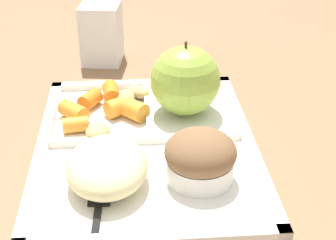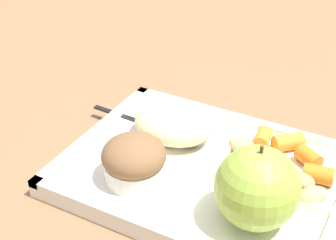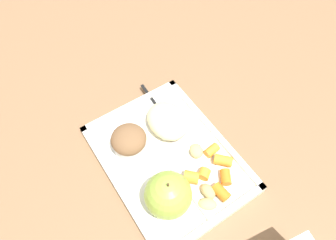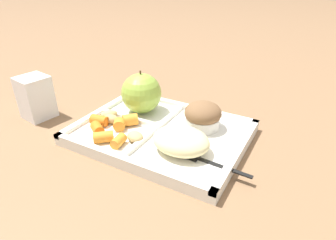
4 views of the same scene
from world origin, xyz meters
The scene contains 19 objects.
ground centered at (0.00, 0.00, 0.00)m, with size 6.00×6.00×0.00m, color #846042.
lunch_tray centered at (0.00, 0.00, 0.01)m, with size 0.33×0.25×0.02m.
green_apple centered at (-0.08, 0.05, 0.06)m, with size 0.09×0.09×0.10m.
bran_muffin centered at (0.07, 0.05, 0.04)m, with size 0.08×0.08×0.06m.
carrot_slice_center centered at (-0.11, -0.07, 0.03)m, with size 0.02×0.02×0.03m, color orange.
carrot_slice_diagonal centered at (-0.08, -0.04, 0.03)m, with size 0.02×0.02×0.02m, color orange.
carrot_slice_small centered at (-0.07, -0.01, 0.03)m, with size 0.02×0.02×0.03m, color orange.
carrot_slice_large centered at (-0.07, -0.09, 0.03)m, with size 0.02×0.02×0.04m, color orange.
carrot_slice_back centered at (-0.12, -0.04, 0.03)m, with size 0.02×0.02×0.04m, color orange.
carrot_slice_edge centered at (-0.04, -0.08, 0.02)m, with size 0.02×0.02×0.03m, color orange.
potato_chunk_golden centered at (-0.02, -0.06, 0.02)m, with size 0.03×0.03×0.02m, color tan.
potato_chunk_corner centered at (-0.11, -0.02, 0.02)m, with size 0.02×0.03×0.02m, color tan.
potato_chunk_large centered at (-0.13, -0.01, 0.02)m, with size 0.04×0.02×0.02m, color tan.
egg_noodle_pile centered at (0.07, -0.04, 0.04)m, with size 0.11×0.08×0.04m, color beige.
meatball_front centered at (0.08, -0.06, 0.03)m, with size 0.03×0.03×0.03m, color #755B4C.
meatball_side centered at (0.07, -0.04, 0.03)m, with size 0.03×0.03×0.03m, color #755B4C.
meatball_back centered at (0.04, -0.04, 0.03)m, with size 0.03×0.03×0.03m, color brown.
plastic_fork centered at (0.11, -0.05, 0.02)m, with size 0.15×0.02×0.00m.
milk_carton centered at (-0.29, -0.06, 0.05)m, with size 0.06×0.06×0.10m, color white.
Camera 4 is at (0.26, -0.43, 0.31)m, focal length 30.61 mm.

